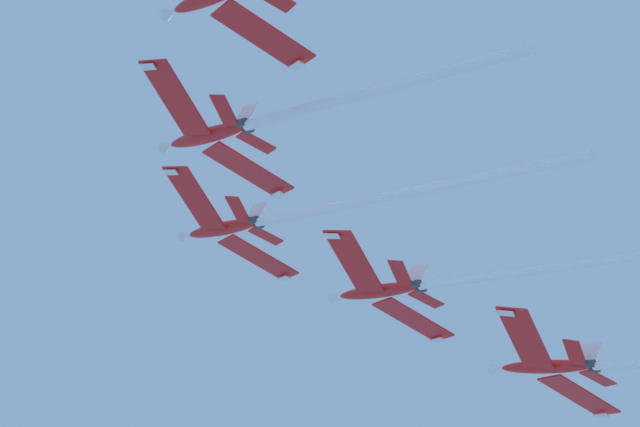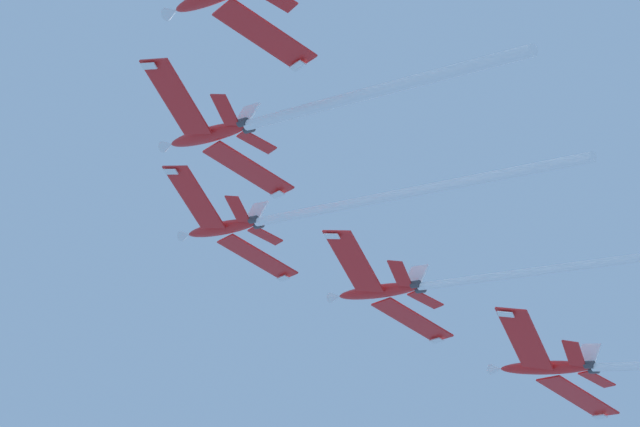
% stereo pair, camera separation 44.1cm
% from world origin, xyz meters
% --- Properties ---
extents(jet_lead, '(45.02, 27.57, 28.60)m').
position_xyz_m(jet_lead, '(11.22, -19.18, 103.92)').
color(jet_lead, red).
extents(jet_left_wing, '(37.43, 23.97, 24.83)m').
position_xyz_m(jet_left_wing, '(9.31, -3.20, 97.40)').
color(jet_left_wing, red).
extents(jet_right_wing, '(41.48, 25.92, 25.80)m').
position_xyz_m(jet_right_wing, '(-1.83, -27.99, 99.53)').
color(jet_right_wing, red).
extents(jet_right_outer, '(44.02, 26.85, 29.14)m').
position_xyz_m(jet_right_outer, '(-19.69, -35.17, 90.61)').
color(jet_right_outer, red).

